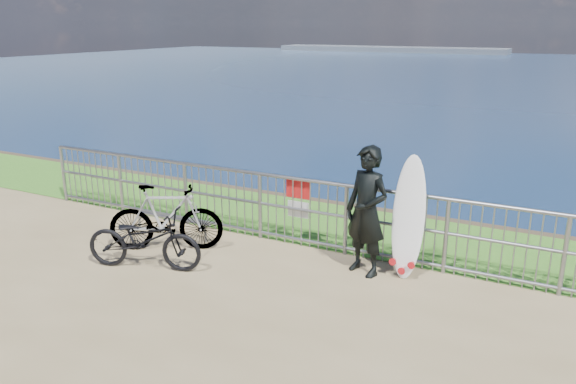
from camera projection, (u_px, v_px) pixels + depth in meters
The scene contains 8 objects.
grass_strip at pixel (315, 222), 10.03m from camera, with size 120.00×120.00×0.00m, color #34741F.
seascape at pixel (389, 52), 153.66m from camera, with size 260.00×260.00×5.00m.
railing at pixel (288, 209), 8.92m from camera, with size 10.06×0.10×1.13m.
surfer at pixel (367, 211), 7.76m from camera, with size 0.67×0.44×1.84m, color black.
surfboard at pixel (408, 222), 7.72m from camera, with size 0.49×0.44×1.72m.
bicycle_near at pixel (144, 240), 8.03m from camera, with size 0.59×1.69×0.89m, color black.
bicycle_far at pixel (166, 218), 8.68m from camera, with size 0.50×1.76×1.06m, color black.
bike_rack at pixel (171, 220), 9.35m from camera, with size 1.58×0.05×0.33m.
Camera 1 is at (3.88, -5.93, 3.41)m, focal length 35.00 mm.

